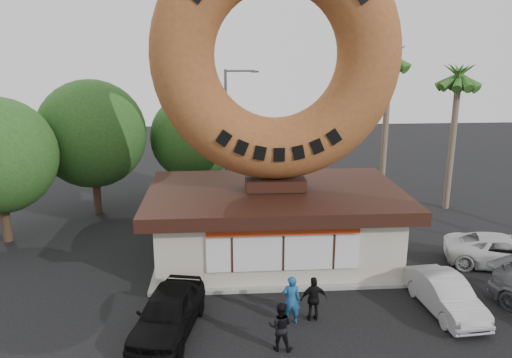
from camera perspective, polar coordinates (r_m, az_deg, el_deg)
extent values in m
plane|color=black|center=(17.86, 4.28, -16.85)|extent=(90.00, 90.00, 0.00)
cube|color=beige|center=(22.55, 2.16, -5.52)|extent=(10.00, 6.00, 3.00)
cube|color=#999993|center=(23.09, 2.12, -8.83)|extent=(10.60, 6.60, 0.15)
cube|color=#3F3F3F|center=(22.06, 2.20, -1.74)|extent=(10.00, 6.00, 0.10)
cube|color=black|center=(22.07, 2.20, -1.87)|extent=(11.20, 7.20, 0.55)
cube|color=silver|center=(19.73, 3.13, -8.49)|extent=(6.00, 0.12, 1.40)
cube|color=#A02B0D|center=(19.33, 3.17, -5.80)|extent=(6.00, 0.10, 0.45)
cube|color=black|center=(21.92, 2.21, -0.49)|extent=(2.60, 1.40, 0.50)
torus|color=brown|center=(21.11, 2.36, 13.91)|extent=(10.41, 2.65, 10.41)
cylinder|color=#473321|center=(29.91, -17.78, -0.73)|extent=(0.44, 0.44, 3.30)
sphere|color=#1F3F16|center=(29.27, -18.25, 4.93)|extent=(6.00, 6.00, 6.00)
cylinder|color=#473321|center=(31.07, -7.00, 0.05)|extent=(0.44, 0.44, 2.86)
sphere|color=#1F3F16|center=(30.51, -7.16, 4.78)|extent=(5.20, 5.20, 5.20)
cylinder|color=#473321|center=(27.40, -26.81, -3.33)|extent=(0.44, 0.44, 3.08)
cylinder|color=#726651|center=(31.00, 14.55, 5.46)|extent=(0.36, 0.36, 9.00)
cylinder|color=#726651|center=(31.03, 21.51, 3.96)|extent=(0.36, 0.36, 8.00)
cylinder|color=#59595E|center=(31.45, -3.41, 5.12)|extent=(0.18, 0.18, 8.00)
cylinder|color=#59595E|center=(31.04, -1.83, 12.26)|extent=(1.80, 0.12, 0.12)
cube|color=#59595E|center=(31.09, -0.13, 12.18)|extent=(0.45, 0.20, 0.12)
imported|color=navy|center=(17.83, 4.04, -13.60)|extent=(0.67, 0.46, 1.77)
imported|color=black|center=(16.49, 2.80, -16.47)|extent=(0.90, 0.77, 1.62)
imported|color=black|center=(18.10, 6.62, -13.45)|extent=(0.98, 0.46, 1.63)
imported|color=black|center=(17.57, -10.01, -14.76)|extent=(2.66, 4.71, 1.51)
imported|color=#9D9CA1|center=(19.82, 20.83, -12.26)|extent=(1.75, 4.10, 1.32)
imported|color=silver|center=(24.58, 26.49, -7.42)|extent=(5.43, 3.73, 1.38)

